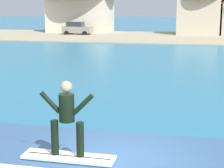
% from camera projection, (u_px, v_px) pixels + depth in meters
% --- Properties ---
extents(surfboard, '(1.97, 0.52, 0.06)m').
position_uv_depth(surfboard, '(69.00, 157.00, 8.10)').
color(surfboard, white).
rests_on(surfboard, wave_crest).
extents(surfer, '(1.16, 0.32, 1.59)m').
position_uv_depth(surfer, '(67.00, 115.00, 7.94)').
color(surfer, black).
rests_on(surfer, surfboard).
extents(shoreline_bank, '(120.00, 18.09, 0.12)m').
position_uv_depth(shoreline_bank, '(186.00, 38.00, 49.72)').
color(shoreline_bank, tan).
rests_on(shoreline_bank, ground_plane).
extents(car_near_shore, '(4.03, 2.16, 1.86)m').
position_uv_depth(car_near_shore, '(77.00, 28.00, 54.30)').
color(car_near_shore, gray).
rests_on(car_near_shore, ground_plane).
extents(house_with_chimney, '(11.21, 11.21, 7.55)m').
position_uv_depth(house_with_chimney, '(81.00, 4.00, 58.77)').
color(house_with_chimney, beige).
rests_on(house_with_chimney, ground_plane).
extents(house_small_cottage, '(7.12, 7.12, 6.50)m').
position_uv_depth(house_small_cottage, '(199.00, 9.00, 53.88)').
color(house_small_cottage, beige).
rests_on(house_small_cottage, ground_plane).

